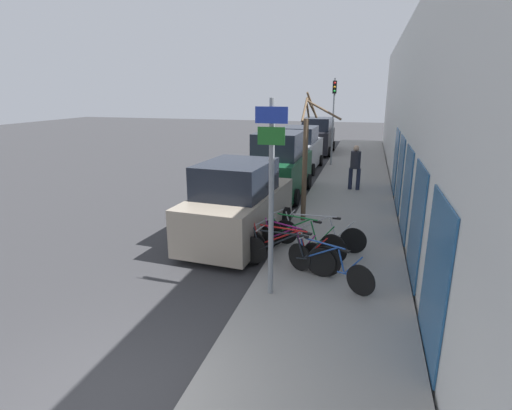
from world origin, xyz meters
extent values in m
plane|color=#333335|center=(0.00, 11.20, 0.00)|extent=(80.00, 80.00, 0.00)
cube|color=gray|center=(2.60, 14.00, 0.07)|extent=(3.20, 32.00, 0.15)
cube|color=silver|center=(4.35, 14.00, 3.25)|extent=(0.20, 32.00, 6.50)
cube|color=#26598C|center=(4.23, 2.36, 1.37)|extent=(0.03, 1.88, 2.44)
cube|color=#26598C|center=(4.23, 5.02, 1.37)|extent=(0.03, 1.88, 2.44)
cube|color=#26598C|center=(4.23, 7.68, 1.37)|extent=(0.03, 1.88, 2.44)
cube|color=#26598C|center=(4.23, 10.35, 1.37)|extent=(0.03, 1.88, 2.44)
cube|color=#26598C|center=(4.23, 13.01, 1.37)|extent=(0.03, 1.88, 2.44)
cylinder|color=gray|center=(1.46, 3.46, 2.04)|extent=(0.10, 0.10, 3.77)
cube|color=navy|center=(1.46, 3.40, 3.63)|extent=(0.59, 0.02, 0.29)
cube|color=#19591E|center=(1.46, 3.40, 3.27)|extent=(0.50, 0.02, 0.32)
cylinder|color=black|center=(1.85, 4.64, 0.47)|extent=(0.56, 0.35, 0.63)
cylinder|color=black|center=(3.19, 3.84, 0.47)|extent=(0.56, 0.35, 0.63)
cylinder|color=#1E4799|center=(2.35, 4.34, 0.76)|extent=(0.77, 0.48, 0.52)
cylinder|color=#1E4799|center=(2.42, 4.30, 0.98)|extent=(0.89, 0.55, 0.08)
cylinder|color=#1E4799|center=(2.79, 4.08, 0.73)|extent=(0.18, 0.13, 0.45)
cylinder|color=#1E4799|center=(2.95, 3.98, 0.49)|extent=(0.49, 0.31, 0.08)
cylinder|color=#1E4799|center=(3.02, 3.94, 0.71)|extent=(0.37, 0.24, 0.51)
cylinder|color=#1E4799|center=(1.91, 4.60, 0.73)|extent=(0.18, 0.12, 0.55)
cube|color=black|center=(2.85, 4.04, 0.98)|extent=(0.21, 0.17, 0.04)
cylinder|color=#99999E|center=(1.98, 4.56, 1.00)|extent=(0.25, 0.39, 0.02)
cylinder|color=black|center=(0.75, 4.74, 0.48)|extent=(0.65, 0.15, 0.65)
cylinder|color=black|center=(2.34, 4.46, 0.48)|extent=(0.65, 0.15, 0.65)
cylinder|color=black|center=(1.35, 4.64, 0.78)|extent=(0.90, 0.19, 0.54)
cylinder|color=black|center=(1.43, 4.62, 1.01)|extent=(1.04, 0.22, 0.08)
cylinder|color=black|center=(1.87, 4.55, 0.75)|extent=(0.20, 0.07, 0.47)
cylinder|color=black|center=(2.07, 4.51, 0.50)|extent=(0.56, 0.13, 0.08)
cylinder|color=black|center=(2.15, 4.50, 0.73)|extent=(0.43, 0.10, 0.52)
cylinder|color=black|center=(0.83, 4.73, 0.75)|extent=(0.20, 0.07, 0.56)
cube|color=black|center=(1.95, 4.53, 1.00)|extent=(0.21, 0.11, 0.04)
cylinder|color=#99999E|center=(0.91, 4.72, 1.03)|extent=(0.10, 0.44, 0.02)
cylinder|color=black|center=(0.67, 5.04, 0.49)|extent=(0.67, 0.22, 0.68)
cylinder|color=black|center=(2.44, 4.52, 0.49)|extent=(0.67, 0.22, 0.68)
cylinder|color=red|center=(1.33, 4.85, 0.81)|extent=(1.00, 0.32, 0.56)
cylinder|color=red|center=(1.42, 4.82, 1.05)|extent=(1.17, 0.37, 0.09)
cylinder|color=red|center=(1.91, 4.68, 0.78)|extent=(0.22, 0.10, 0.49)
cylinder|color=red|center=(2.13, 4.61, 0.52)|extent=(0.63, 0.21, 0.08)
cylinder|color=red|center=(2.22, 4.59, 0.76)|extent=(0.47, 0.16, 0.55)
cylinder|color=red|center=(0.76, 5.01, 0.78)|extent=(0.22, 0.09, 0.59)
cube|color=black|center=(2.00, 4.65, 1.04)|extent=(0.21, 0.13, 0.04)
cylinder|color=#99999E|center=(0.84, 4.99, 1.07)|extent=(0.15, 0.43, 0.02)
cylinder|color=black|center=(0.82, 5.58, 0.47)|extent=(0.56, 0.36, 0.64)
cylinder|color=black|center=(2.16, 4.77, 0.47)|extent=(0.56, 0.36, 0.64)
cylinder|color=#8C1E72|center=(1.32, 5.28, 0.76)|extent=(0.77, 0.49, 0.52)
cylinder|color=#8C1E72|center=(1.39, 5.24, 0.99)|extent=(0.89, 0.56, 0.08)
cylinder|color=#8C1E72|center=(1.76, 5.01, 0.74)|extent=(0.18, 0.13, 0.46)
cylinder|color=#8C1E72|center=(1.93, 4.91, 0.49)|extent=(0.49, 0.31, 0.08)
cylinder|color=#8C1E72|center=(1.99, 4.87, 0.72)|extent=(0.37, 0.24, 0.51)
cylinder|color=#8C1E72|center=(0.89, 5.54, 0.74)|extent=(0.18, 0.12, 0.55)
cube|color=black|center=(1.83, 4.97, 0.98)|extent=(0.21, 0.17, 0.04)
cylinder|color=#99999E|center=(0.96, 5.50, 1.01)|extent=(0.25, 0.39, 0.02)
cylinder|color=black|center=(0.90, 5.94, 0.50)|extent=(0.66, 0.31, 0.71)
cylinder|color=black|center=(2.53, 5.24, 0.50)|extent=(0.66, 0.31, 0.71)
cylinder|color=#197233|center=(1.51, 5.68, 0.83)|extent=(0.92, 0.43, 0.58)
cylinder|color=#197233|center=(1.59, 5.65, 1.08)|extent=(1.07, 0.49, 0.09)
cylinder|color=#197233|center=(2.04, 5.45, 0.80)|extent=(0.21, 0.12, 0.51)
cylinder|color=#197233|center=(2.24, 5.37, 0.53)|extent=(0.58, 0.27, 0.08)
cylinder|color=#197233|center=(2.33, 5.33, 0.78)|extent=(0.44, 0.21, 0.56)
cylinder|color=#197233|center=(0.98, 5.91, 0.80)|extent=(0.20, 0.11, 0.61)
cube|color=black|center=(2.12, 5.42, 1.07)|extent=(0.22, 0.15, 0.04)
cylinder|color=#99999E|center=(1.06, 5.87, 1.10)|extent=(0.20, 0.41, 0.02)
cylinder|color=black|center=(1.22, 6.14, 0.48)|extent=(0.66, 0.10, 0.65)
cylinder|color=black|center=(2.96, 5.97, 0.48)|extent=(0.66, 0.10, 0.65)
cylinder|color=#B7B7BC|center=(1.87, 6.08, 0.78)|extent=(0.98, 0.13, 0.54)
cylinder|color=#B7B7BC|center=(1.96, 6.07, 1.01)|extent=(1.13, 0.15, 0.09)
cylinder|color=#B7B7BC|center=(2.44, 6.02, 0.76)|extent=(0.21, 0.06, 0.47)
cylinder|color=#B7B7BC|center=(2.65, 6.00, 0.50)|extent=(0.61, 0.09, 0.08)
cylinder|color=#B7B7BC|center=(2.74, 5.99, 0.73)|extent=(0.46, 0.07, 0.53)
cylinder|color=#B7B7BC|center=(1.31, 6.14, 0.76)|extent=(0.21, 0.05, 0.57)
cube|color=black|center=(2.52, 6.02, 1.01)|extent=(0.21, 0.10, 0.04)
cylinder|color=#99999E|center=(1.39, 6.13, 1.03)|extent=(0.07, 0.44, 0.02)
cube|color=gray|center=(-0.17, 6.48, 0.78)|extent=(2.18, 4.47, 1.19)
cube|color=black|center=(-0.18, 6.31, 1.80)|extent=(1.86, 2.37, 0.85)
cylinder|color=black|center=(-1.03, 7.89, 0.33)|extent=(0.26, 0.67, 0.66)
cylinder|color=black|center=(0.87, 7.77, 0.33)|extent=(0.26, 0.67, 0.66)
cylinder|color=black|center=(-1.20, 5.20, 0.33)|extent=(0.26, 0.67, 0.66)
cylinder|color=black|center=(0.69, 5.07, 0.33)|extent=(0.26, 0.67, 0.66)
cube|color=#144728|center=(-0.14, 11.60, 0.86)|extent=(1.91, 4.43, 1.36)
cube|color=black|center=(-0.14, 11.43, 2.03)|extent=(1.69, 2.31, 0.98)
cylinder|color=black|center=(-1.03, 12.98, 0.32)|extent=(0.23, 0.64, 0.64)
cylinder|color=black|center=(0.80, 12.95, 0.32)|extent=(0.23, 0.64, 0.64)
cylinder|color=black|center=(-1.08, 10.26, 0.32)|extent=(0.23, 0.64, 0.64)
cylinder|color=black|center=(0.75, 10.23, 0.32)|extent=(0.23, 0.64, 0.64)
cube|color=#B2B7BC|center=(-0.30, 17.15, 0.83)|extent=(1.93, 4.56, 1.32)
cube|color=black|center=(-0.31, 16.97, 1.87)|extent=(1.70, 2.39, 0.76)
cylinder|color=black|center=(-1.19, 18.58, 0.30)|extent=(0.23, 0.61, 0.60)
cylinder|color=black|center=(0.64, 18.54, 0.30)|extent=(0.23, 0.61, 0.60)
cylinder|color=black|center=(-1.25, 15.77, 0.30)|extent=(0.23, 0.61, 0.60)
cylinder|color=black|center=(0.58, 15.73, 0.30)|extent=(0.23, 0.61, 0.60)
cube|color=black|center=(-0.14, 23.17, 0.85)|extent=(1.90, 4.50, 1.34)
cube|color=black|center=(-0.14, 23.00, 1.92)|extent=(1.71, 2.34, 0.81)
cylinder|color=black|center=(-1.08, 24.57, 0.32)|extent=(0.22, 0.65, 0.65)
cylinder|color=black|center=(0.81, 24.56, 0.32)|extent=(0.22, 0.65, 0.65)
cylinder|color=black|center=(-1.09, 21.79, 0.32)|extent=(0.22, 0.65, 0.65)
cylinder|color=black|center=(0.79, 21.78, 0.32)|extent=(0.22, 0.65, 0.65)
cylinder|color=#1E2338|center=(2.85, 12.77, 0.59)|extent=(0.16, 0.16, 0.87)
cylinder|color=#1E2338|center=(2.55, 12.80, 0.59)|extent=(0.16, 0.16, 0.87)
cylinder|color=#26262D|center=(2.70, 12.79, 1.37)|extent=(0.40, 0.40, 0.69)
sphere|color=tan|center=(2.70, 12.79, 1.83)|extent=(0.24, 0.24, 0.24)
cylinder|color=brown|center=(1.35, 8.26, 1.70)|extent=(0.15, 0.15, 3.10)
cylinder|color=brown|center=(1.45, 8.56, 3.62)|extent=(0.29, 0.65, 0.78)
cylinder|color=brown|center=(1.37, 7.73, 3.53)|extent=(0.11, 1.09, 0.61)
cylinder|color=brown|center=(1.85, 8.21, 3.50)|extent=(1.04, 0.18, 0.56)
cylinder|color=brown|center=(1.33, 8.62, 3.45)|extent=(0.09, 0.74, 0.46)
cylinder|color=brown|center=(1.45, 8.60, 3.54)|extent=(0.28, 0.73, 0.63)
cylinder|color=gray|center=(1.27, 18.24, 2.40)|extent=(0.10, 0.10, 4.50)
cube|color=black|center=(1.27, 18.14, 4.20)|extent=(0.20, 0.16, 0.64)
sphere|color=red|center=(1.27, 18.05, 4.40)|extent=(0.11, 0.11, 0.11)
sphere|color=orange|center=(1.27, 18.05, 4.20)|extent=(0.11, 0.11, 0.11)
sphere|color=green|center=(1.27, 18.05, 4.00)|extent=(0.11, 0.11, 0.11)
camera|label=1|loc=(3.12, -3.54, 4.05)|focal=28.00mm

